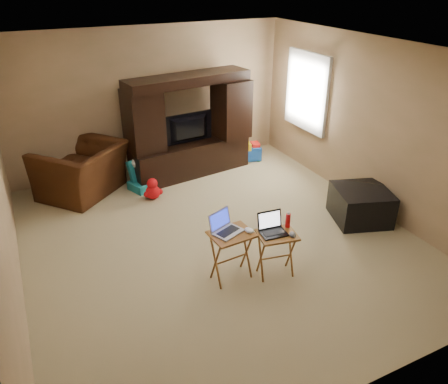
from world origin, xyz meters
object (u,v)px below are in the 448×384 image
plush_toy (153,189)px  mouse_left (249,230)px  water_bottle (288,220)px  child_rocker (142,175)px  television (191,129)px  laptop_right (274,225)px  laptop_left (228,224)px  tray_table_left (231,256)px  recliner (82,170)px  entertainment_center (190,126)px  tray_table_right (276,254)px  ottoman (361,205)px  push_toy (248,151)px  mouse_right (293,235)px

plush_toy → mouse_left: mouse_left is taller
water_bottle → child_rocker: bearing=108.8°
television → mouse_left: (-0.52, -3.02, -0.19)m
television → laptop_right: bearing=80.4°
laptop_right → laptop_left: bearing=166.0°
tray_table_left → laptop_right: 0.62m
recliner → child_rocker: size_ratio=2.50×
tray_table_left → entertainment_center: bearing=72.3°
tray_table_left → tray_table_right: tray_table_left is taller
entertainment_center → laptop_right: size_ratio=7.20×
entertainment_center → child_rocker: bearing=-173.5°
tray_table_left → plush_toy: bearing=90.9°
laptop_right → entertainment_center: bearing=91.4°
ottoman → laptop_right: (-1.85, -0.54, 0.45)m
entertainment_center → ottoman: entertainment_center is taller
entertainment_center → push_toy: bearing=-4.4°
laptop_left → tray_table_right: bearing=-42.3°
tray_table_right → water_bottle: size_ratio=3.25×
child_rocker → mouse_left: (0.46, -2.83, 0.40)m
recliner → child_rocker: (0.89, -0.28, -0.16)m
push_toy → water_bottle: (-1.20, -3.15, 0.47)m
recliner → ottoman: (3.48, -2.64, -0.17)m
laptop_left → tray_table_left: bearing=-66.9°
tray_table_left → mouse_right: bearing=-28.6°
child_rocker → laptop_right: size_ratio=1.67×
television → plush_toy: (-0.93, -0.60, -0.67)m
water_bottle → tray_table_right: bearing=-157.4°
laptop_left → mouse_right: 0.76m
mouse_left → push_toy: bearing=61.3°
push_toy → tray_table_left: bearing=-107.5°
television → laptop_left: size_ratio=2.73×
television → child_rocker: size_ratio=1.78×
plush_toy → water_bottle: 2.65m
child_rocker → recliner: bearing=141.2°
tray_table_left → mouse_left: bearing=-24.5°
entertainment_center → mouse_left: bearing=-107.0°
television → ottoman: bearing=117.1°
entertainment_center → television: 0.06m
laptop_left → water_bottle: bearing=-31.2°
tray_table_right → laptop_left: 0.74m
child_rocker → tray_table_left: 2.77m
tray_table_left → water_bottle: size_ratio=3.56×
recliner → laptop_left: size_ratio=3.83×
tray_table_right → water_bottle: (0.19, 0.08, 0.38)m
tray_table_right → entertainment_center: bearing=96.8°
water_bottle → ottoman: bearing=16.7°
push_toy → tray_table_left: (-1.91, -3.06, 0.12)m
mouse_right → child_rocker: bearing=106.6°
recliner → tray_table_right: size_ratio=2.19×
child_rocker → mouse_left: bearing=-102.4°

